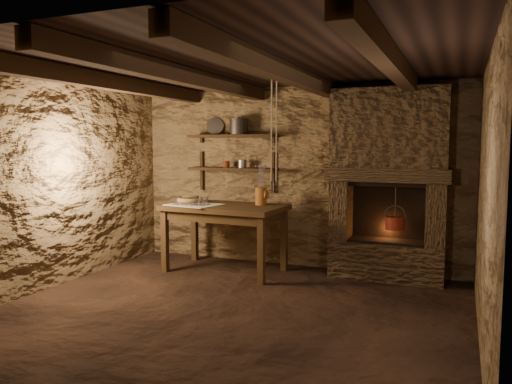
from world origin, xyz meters
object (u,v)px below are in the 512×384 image
at_px(wooden_bowl, 189,200).
at_px(stoneware_jug, 261,188).
at_px(red_pot, 395,222).
at_px(work_table, 225,236).
at_px(iron_stockpot, 239,128).

bearing_deg(wooden_bowl, stoneware_jug, 8.26).
bearing_deg(red_pot, work_table, -169.73).
bearing_deg(iron_stockpot, work_table, -87.39).
height_order(stoneware_jug, wooden_bowl, stoneware_jug).
relative_size(stoneware_jug, iron_stockpot, 2.06).
distance_m(wooden_bowl, red_pot, 2.65).
bearing_deg(stoneware_jug, iron_stockpot, 135.52).
distance_m(work_table, stoneware_jug, 0.78).
xyz_separation_m(stoneware_jug, wooden_bowl, (-0.98, -0.14, -0.18)).
height_order(wooden_bowl, iron_stockpot, iron_stockpot).
bearing_deg(iron_stockpot, red_pot, -3.27).
xyz_separation_m(work_table, iron_stockpot, (-0.02, 0.50, 1.40)).
distance_m(wooden_bowl, iron_stockpot, 1.19).
bearing_deg(iron_stockpot, wooden_bowl, -138.42).
relative_size(work_table, iron_stockpot, 6.19).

